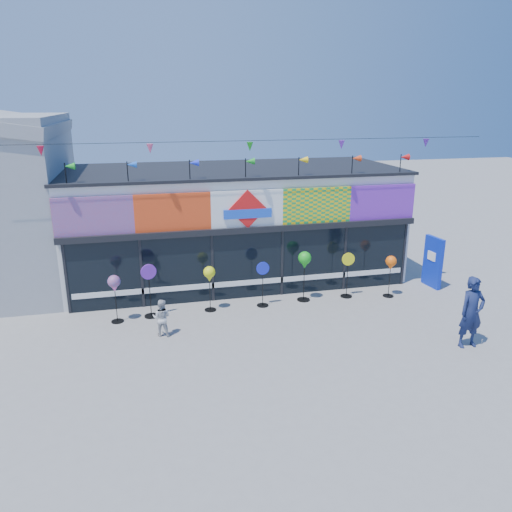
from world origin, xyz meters
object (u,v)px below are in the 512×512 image
object	(u,v)px
spinner_4	(305,262)
spinner_5	(347,274)
spinner_0	(114,285)
child	(162,318)
spinner_1	(150,289)
adult_man	(472,312)
spinner_3	(263,283)
spinner_6	(391,264)
spinner_2	(209,275)
blue_sign	(433,262)

from	to	relation	value
spinner_4	spinner_5	xyz separation A→B (m)	(1.54, -0.03, -0.54)
spinner_0	child	world-z (taller)	spinner_0
spinner_5	child	size ratio (longest dim) A/B	1.44
spinner_1	adult_man	world-z (taller)	adult_man
spinner_1	spinner_3	xyz separation A→B (m)	(3.60, 0.03, -0.11)
spinner_4	child	bearing A→B (deg)	-161.74
spinner_6	spinner_1	bearing A→B (deg)	178.84
spinner_2	child	bearing A→B (deg)	-137.64
blue_sign	spinner_4	size ratio (longest dim) A/B	1.07
adult_man	child	size ratio (longest dim) A/B	1.83
spinner_4	child	distance (m)	5.12
spinner_2	spinner_3	size ratio (longest dim) A/B	0.98
spinner_0	spinner_4	xyz separation A→B (m)	(6.09, 0.34, 0.17)
adult_man	child	bearing A→B (deg)	160.43
spinner_0	spinner_3	world-z (taller)	spinner_3
spinner_1	adult_man	xyz separation A→B (m)	(8.41, -4.01, 0.09)
spinner_0	spinner_5	world-z (taller)	spinner_5
blue_sign	spinner_2	bearing A→B (deg)	176.30
spinner_3	child	bearing A→B (deg)	-156.76
spinner_4	spinner_1	bearing A→B (deg)	-177.98
spinner_4	adult_man	world-z (taller)	adult_man
spinner_4	adult_man	size ratio (longest dim) A/B	0.86
spinner_5	spinner_2	bearing A→B (deg)	-178.92
spinner_1	spinner_5	world-z (taller)	spinner_1
spinner_5	adult_man	bearing A→B (deg)	-66.50
spinner_1	child	xyz separation A→B (m)	(0.27, -1.40, -0.36)
spinner_3	spinner_5	size ratio (longest dim) A/B	0.96
spinner_0	adult_man	xyz separation A→B (m)	(9.44, -3.84, -0.20)
blue_sign	adult_man	bearing A→B (deg)	-115.92
spinner_5	spinner_0	bearing A→B (deg)	-177.68
spinner_6	spinner_3	bearing A→B (deg)	177.55
spinner_0	child	size ratio (longest dim) A/B	1.37
spinner_2	child	xyz separation A→B (m)	(-1.60, -1.46, -0.64)
child	blue_sign	bearing A→B (deg)	-151.07
spinner_1	spinner_4	size ratio (longest dim) A/B	1.00
spinner_0	spinner_2	distance (m)	2.90
spinner_3	spinner_1	bearing A→B (deg)	-179.57
spinner_3	child	world-z (taller)	spinner_3
spinner_0	spinner_1	size ratio (longest dim) A/B	0.88
spinner_2	spinner_0	bearing A→B (deg)	-175.66
adult_man	child	distance (m)	8.56
spinner_6	child	size ratio (longest dim) A/B	1.33
spinner_1	adult_man	size ratio (longest dim) A/B	0.86
spinner_0	blue_sign	bearing A→B (deg)	2.89
spinner_1	spinner_6	world-z (taller)	spinner_1
spinner_3	spinner_4	size ratio (longest dim) A/B	0.88
spinner_5	spinner_6	xyz separation A→B (m)	(1.43, -0.31, 0.34)
spinner_0	spinner_6	xyz separation A→B (m)	(9.06, 0.00, -0.03)
spinner_2	spinner_3	distance (m)	1.78
spinner_1	spinner_4	bearing A→B (deg)	2.02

